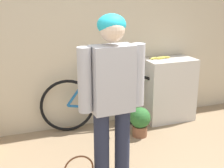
% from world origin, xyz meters
% --- Properties ---
extents(wall_back, '(8.00, 0.07, 2.60)m').
position_xyz_m(wall_back, '(0.00, 2.24, 1.30)').
color(wall_back, beige).
rests_on(wall_back, ground_plane).
extents(side_shelf, '(0.71, 0.41, 0.90)m').
position_xyz_m(side_shelf, '(1.34, 1.98, 0.45)').
color(side_shelf, beige).
rests_on(side_shelf, ground_plane).
extents(person, '(0.61, 0.24, 1.65)m').
position_xyz_m(person, '(-0.00, 0.71, 0.98)').
color(person, '#23283D').
rests_on(person, ground_plane).
extents(bicycle, '(1.68, 0.46, 0.79)m').
position_xyz_m(bicycle, '(0.36, 2.01, 0.39)').
color(bicycle, black).
rests_on(bicycle, ground_plane).
extents(banana, '(0.32, 0.09, 0.04)m').
position_xyz_m(banana, '(1.20, 2.03, 0.92)').
color(banana, '#EAD64C').
rests_on(banana, side_shelf).
extents(potted_plant, '(0.27, 0.27, 0.39)m').
position_xyz_m(potted_plant, '(0.72, 1.61, 0.22)').
color(potted_plant, brown).
rests_on(potted_plant, ground_plane).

